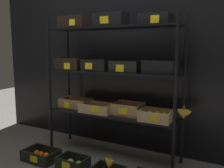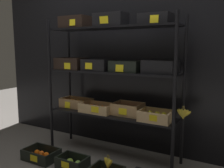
{
  "view_description": "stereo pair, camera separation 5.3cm",
  "coord_description": "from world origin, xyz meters",
  "px_view_note": "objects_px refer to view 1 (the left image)",
  "views": [
    {
      "loc": [
        1.26,
        -2.35,
        1.22
      ],
      "look_at": [
        0.0,
        0.0,
        0.83
      ],
      "focal_mm": 39.29,
      "sensor_mm": 36.0,
      "label": 1
    },
    {
      "loc": [
        1.3,
        -2.32,
        1.22
      ],
      "look_at": [
        0.0,
        0.0,
        0.83
      ],
      "focal_mm": 39.29,
      "sensor_mm": 36.0,
      "label": 2
    }
  ],
  "objects_px": {
    "crate_ground_tangerine": "(41,156)",
    "banana_bunch_loose": "(109,163)",
    "display_rack": "(111,73)",
    "crate_ground_apple_green": "(73,164)"
  },
  "relations": [
    {
      "from": "display_rack",
      "to": "crate_ground_apple_green",
      "type": "xyz_separation_m",
      "value": [
        -0.19,
        -0.47,
        -0.89
      ]
    },
    {
      "from": "crate_ground_tangerine",
      "to": "crate_ground_apple_green",
      "type": "distance_m",
      "value": 0.43
    },
    {
      "from": "display_rack",
      "to": "crate_ground_apple_green",
      "type": "distance_m",
      "value": 1.03
    },
    {
      "from": "crate_ground_apple_green",
      "to": "banana_bunch_loose",
      "type": "relative_size",
      "value": 2.38
    },
    {
      "from": "crate_ground_tangerine",
      "to": "banana_bunch_loose",
      "type": "relative_size",
      "value": 2.93
    },
    {
      "from": "display_rack",
      "to": "banana_bunch_loose",
      "type": "relative_size",
      "value": 12.63
    },
    {
      "from": "display_rack",
      "to": "crate_ground_tangerine",
      "type": "height_order",
      "value": "display_rack"
    },
    {
      "from": "crate_ground_tangerine",
      "to": "banana_bunch_loose",
      "type": "bearing_deg",
      "value": -0.26
    },
    {
      "from": "crate_ground_apple_green",
      "to": "banana_bunch_loose",
      "type": "xyz_separation_m",
      "value": [
        0.42,
        -0.01,
        0.12
      ]
    },
    {
      "from": "crate_ground_apple_green",
      "to": "crate_ground_tangerine",
      "type": "bearing_deg",
      "value": -179.57
    }
  ]
}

